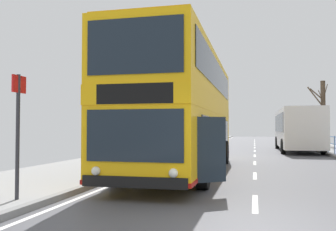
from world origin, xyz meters
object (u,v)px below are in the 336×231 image
(background_bus_far_lane, at_px, (297,128))
(bare_tree_far_01, at_px, (323,112))
(bus_stop_sign_near, at_px, (18,122))
(double_decker_bus_main, at_px, (183,111))

(background_bus_far_lane, xyz_separation_m, bare_tree_far_01, (2.62, 5.21, 1.40))
(bus_stop_sign_near, distance_m, bare_tree_far_01, 28.33)
(double_decker_bus_main, distance_m, bus_stop_sign_near, 6.93)
(double_decker_bus_main, distance_m, bare_tree_far_01, 21.42)
(background_bus_far_lane, bearing_deg, bus_stop_sign_near, -110.11)
(background_bus_far_lane, bearing_deg, bare_tree_far_01, 63.34)
(double_decker_bus_main, bearing_deg, bare_tree_far_01, 67.79)
(background_bus_far_lane, bearing_deg, double_decker_bus_main, -110.55)
(double_decker_bus_main, distance_m, background_bus_far_lane, 15.61)
(background_bus_far_lane, relative_size, bare_tree_far_01, 1.89)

